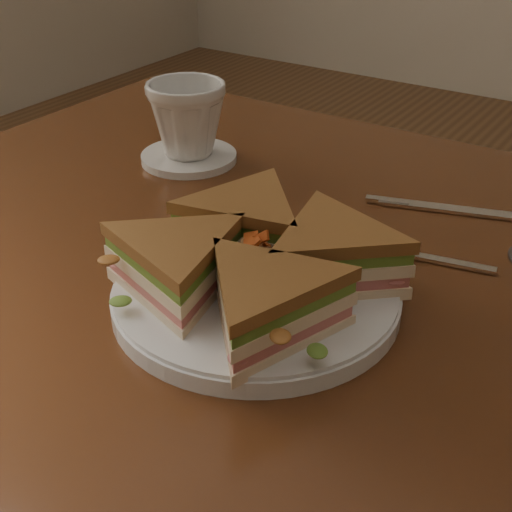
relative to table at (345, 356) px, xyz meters
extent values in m
cube|color=#391B0C|center=(0.00, 0.00, 0.08)|extent=(1.20, 0.80, 0.04)
cylinder|color=#331B0F|center=(-0.54, 0.34, -0.30)|extent=(0.06, 0.06, 0.71)
cylinder|color=white|center=(-0.05, -0.09, 0.11)|extent=(0.26, 0.26, 0.02)
cube|color=silver|center=(0.05, 0.07, 0.10)|extent=(0.13, 0.03, 0.00)
ellipsoid|color=silver|center=(-0.04, 0.05, 0.10)|extent=(0.05, 0.03, 0.01)
cube|color=silver|center=(0.05, 0.19, 0.10)|extent=(0.20, 0.07, 0.00)
cube|color=silver|center=(-0.04, 0.16, 0.10)|extent=(0.05, 0.02, 0.00)
cylinder|color=white|center=(-0.31, 0.14, 0.10)|extent=(0.12, 0.12, 0.01)
imported|color=white|center=(-0.31, 0.14, 0.16)|extent=(0.13, 0.13, 0.09)
camera|label=1|loc=(0.24, -0.54, 0.46)|focal=50.00mm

